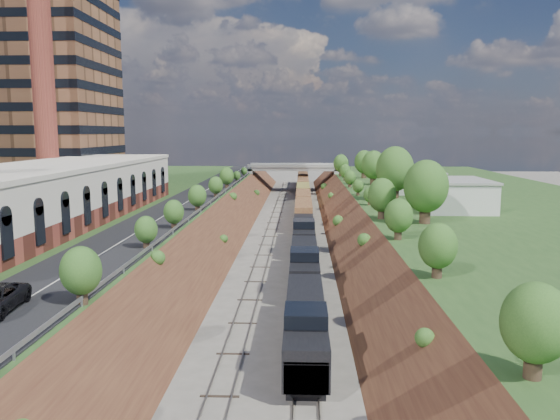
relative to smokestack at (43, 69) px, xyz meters
The scene contains 17 objects.
platform_left 23.05m from the smokestack, 53.13° to the left, with size 44.00×180.00×5.00m, color #2D4E20.
platform_right 72.69m from the smokestack, ahead, with size 44.00×180.00×5.00m, color #2D4E20.
embankment_left 35.58m from the smokestack, ahead, with size 7.07×180.00×7.07m, color brown.
embankment_right 53.39m from the smokestack, ahead, with size 7.07×180.00×7.07m, color brown.
rail_left_track 41.86m from the smokestack, ahead, with size 1.58×180.00×0.18m, color gray.
rail_right_track 46.11m from the smokestack, ahead, with size 1.58×180.00×0.18m, color gray.
road 28.88m from the smokestack, 11.04° to the left, with size 8.00×180.00×0.10m, color black.
guardrail 31.59m from the smokestack, ahead, with size 0.10×171.00×0.70m.
commercial_building 25.69m from the smokestack, 66.04° to the right, with size 14.30×62.30×7.00m.
highrise_tower 19.55m from the smokestack, 116.57° to the left, with size 22.00×22.00×53.90m.
smokestack is the anchor object (origin of this frame).
overpass 77.82m from the smokestack, 61.39° to the left, with size 24.50×8.30×7.40m.
white_building_near 62.29m from the smokestack, ahead, with size 9.00×12.00×4.00m, color silver.
white_building_far 64.31m from the smokestack, 16.97° to the left, with size 8.00×10.00×3.60m, color silver.
tree_right_large 57.52m from the smokestack, 16.80° to the right, with size 5.25×5.25×7.61m.
tree_left_crest 46.95m from the smokestack, 56.09° to the right, with size 2.45×2.45×3.55m.
freight_train 50.52m from the smokestack, 31.38° to the left, with size 2.82×144.30×4.55m.
Camera 1 is at (2.28, -24.93, 15.81)m, focal length 35.00 mm.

